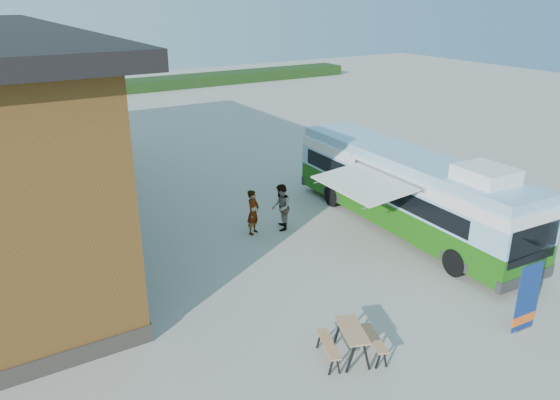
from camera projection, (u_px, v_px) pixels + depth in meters
ground at (346, 277)px, 17.62m from camera, size 100.00×100.00×0.00m
hedge at (163, 83)px, 51.55m from camera, size 40.00×3.00×1.00m
bus at (407, 189)px, 20.64m from camera, size 2.92×11.40×3.47m
awning at (368, 177)px, 19.13m from camera, size 2.46×3.80×0.48m
banner at (526, 303)px, 14.64m from camera, size 0.87×0.21×1.99m
picnic_table at (352, 336)px, 13.55m from camera, size 1.83×1.73×0.84m
person_a at (253, 212)px, 20.53m from camera, size 0.76×0.70×1.73m
person_b at (281, 207)px, 20.87m from camera, size 1.04×1.11×1.82m
slurry_tanker at (43, 128)px, 31.42m from camera, size 2.53×6.01×2.25m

